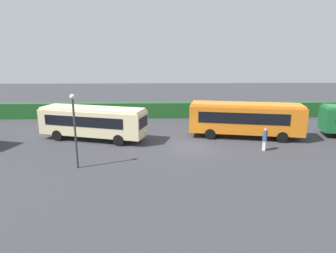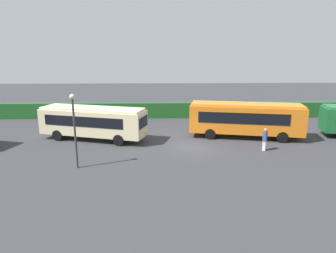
{
  "view_description": "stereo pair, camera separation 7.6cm",
  "coord_description": "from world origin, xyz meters",
  "px_view_note": "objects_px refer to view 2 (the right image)",
  "views": [
    {
      "loc": [
        -2.56,
        -23.58,
        7.72
      ],
      "look_at": [
        -1.8,
        2.17,
        1.3
      ],
      "focal_mm": 31.16,
      "sensor_mm": 36.0,
      "label": 1
    },
    {
      "loc": [
        -2.49,
        -23.58,
        7.72
      ],
      "look_at": [
        -1.8,
        2.17,
        1.3
      ],
      "focal_mm": 31.16,
      "sensor_mm": 36.0,
      "label": 2
    }
  ],
  "objects_px": {
    "bus_orange": "(245,118)",
    "lamppost": "(74,122)",
    "bus_cream": "(93,121)",
    "person_center": "(265,139)"
  },
  "relations": [
    {
      "from": "bus_cream",
      "to": "bus_orange",
      "type": "distance_m",
      "value": 14.16
    },
    {
      "from": "bus_orange",
      "to": "person_center",
      "type": "relative_size",
      "value": 5.69
    },
    {
      "from": "bus_orange",
      "to": "lamppost",
      "type": "distance_m",
      "value": 15.64
    },
    {
      "from": "bus_cream",
      "to": "person_center",
      "type": "distance_m",
      "value": 15.13
    },
    {
      "from": "bus_cream",
      "to": "bus_orange",
      "type": "xyz_separation_m",
      "value": [
        14.15,
        0.33,
        0.12
      ]
    },
    {
      "from": "bus_orange",
      "to": "bus_cream",
      "type": "bearing_deg",
      "value": -167.3
    },
    {
      "from": "person_center",
      "to": "lamppost",
      "type": "height_order",
      "value": "lamppost"
    },
    {
      "from": "bus_cream",
      "to": "lamppost",
      "type": "distance_m",
      "value": 7.11
    },
    {
      "from": "bus_cream",
      "to": "bus_orange",
      "type": "relative_size",
      "value": 0.95
    },
    {
      "from": "lamppost",
      "to": "bus_cream",
      "type": "bearing_deg",
      "value": 93.06
    }
  ]
}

